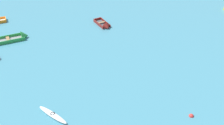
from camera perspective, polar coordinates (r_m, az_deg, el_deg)
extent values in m
cube|color=gray|center=(37.87, -18.97, 4.06)|extent=(3.51, 1.83, 0.11)
cube|color=#288C3D|center=(38.40, -19.16, 4.71)|extent=(3.44, 0.70, 0.42)
cube|color=#288C3D|center=(37.21, -18.86, 3.82)|extent=(3.44, 0.70, 0.42)
cone|color=#288C3D|center=(37.92, -16.34, 4.92)|extent=(1.01, 1.41, 1.29)
cube|color=#937047|center=(37.75, -19.30, 4.32)|extent=(0.57, 1.25, 0.03)
ellipsoid|color=white|center=(25.79, -11.26, -9.78)|extent=(2.40, 2.94, 0.30)
torus|color=black|center=(25.70, -11.29, -9.57)|extent=(0.56, 0.56, 0.06)
cube|color=#4C4C51|center=(39.67, -1.94, 7.33)|extent=(1.65, 2.77, 0.09)
cube|color=maroon|center=(39.83, -1.25, 7.69)|extent=(0.77, 2.64, 0.37)
cube|color=maroon|center=(39.39, -2.65, 7.34)|extent=(0.77, 2.64, 0.37)
cube|color=maroon|center=(40.70, -2.85, 8.24)|extent=(1.05, 0.38, 0.37)
cone|color=maroon|center=(38.48, -0.96, 6.74)|extent=(1.16, 0.87, 1.03)
cube|color=#937047|center=(39.69, -2.04, 7.69)|extent=(1.01, 0.52, 0.03)
cube|color=orange|center=(43.09, -19.68, 7.77)|extent=(0.27, 1.17, 0.39)
sphere|color=red|center=(26.27, 14.91, -9.88)|extent=(0.42, 0.42, 0.42)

